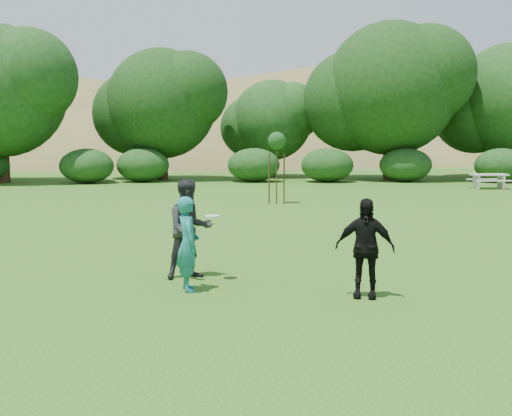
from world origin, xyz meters
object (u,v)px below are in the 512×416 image
(player_teal, at_px, (188,244))
(player_black, at_px, (365,248))
(sapling, at_px, (277,143))
(picnic_table, at_px, (489,179))
(player_grey, at_px, (190,229))

(player_teal, distance_m, player_black, 3.02)
(player_black, height_order, sapling, sapling)
(player_black, bearing_deg, picnic_table, 78.89)
(player_teal, distance_m, sapling, 14.72)
(sapling, bearing_deg, player_teal, -101.84)
(sapling, distance_m, picnic_table, 13.44)
(player_teal, bearing_deg, sapling, -25.11)
(player_grey, height_order, picnic_table, player_grey)
(player_grey, xyz_separation_m, player_black, (2.95, -1.68, -0.10))
(player_teal, distance_m, picnic_table, 25.44)
(player_teal, relative_size, player_black, 0.99)
(player_teal, relative_size, sapling, 0.58)
(player_grey, xyz_separation_m, picnic_table, (14.60, 19.83, -0.42))
(player_grey, relative_size, player_black, 1.12)
(player_grey, distance_m, picnic_table, 24.63)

